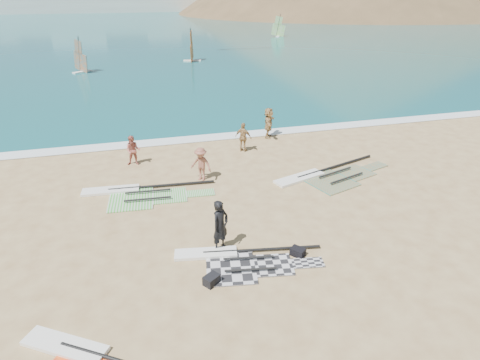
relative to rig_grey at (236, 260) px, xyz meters
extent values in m
plane|color=tan|center=(1.01, 0.20, -0.05)|extent=(300.00, 300.00, 0.00)
cube|color=#0C5956|center=(1.01, 132.20, -0.05)|extent=(300.00, 240.00, 0.06)
cube|color=white|center=(1.01, 12.50, -0.05)|extent=(300.00, 1.20, 0.04)
cube|color=white|center=(-18.99, 150.20, 3.98)|extent=(160.00, 8.00, 8.00)
cone|color=brown|center=(86.01, 130.20, -0.05)|extent=(143.00, 143.00, 45.00)
cone|color=brown|center=(121.01, 140.20, -0.05)|extent=(70.00, 70.00, 28.00)
cube|color=#242326|center=(-0.27, -0.35, -0.03)|extent=(1.93, 2.08, 0.04)
cube|color=#242326|center=(1.18, -0.59, -0.03)|extent=(1.46, 1.39, 0.04)
cube|color=#242326|center=(2.36, -0.79, -0.03)|extent=(1.18, 0.73, 0.04)
cylinder|color=black|center=(1.05, 0.27, 0.05)|extent=(4.18, 0.80, 0.10)
cylinder|color=black|center=(0.42, -0.14, 0.11)|extent=(1.73, 0.36, 0.07)
cylinder|color=black|center=(0.31, -0.77, 0.11)|extent=(1.73, 0.36, 0.07)
cube|color=white|center=(-0.95, 0.60, 0.01)|extent=(2.27, 0.95, 0.12)
cube|color=green|center=(-3.42, 5.51, -0.03)|extent=(2.09, 2.29, 0.04)
cube|color=green|center=(-1.71, 5.39, -0.03)|extent=(1.60, 1.50, 0.04)
cube|color=green|center=(-0.32, 5.28, -0.03)|extent=(1.33, 0.74, 0.04)
cylinder|color=black|center=(-1.96, 6.38, 0.05)|extent=(4.94, 0.48, 0.12)
cylinder|color=black|center=(-2.64, 5.83, 0.11)|extent=(2.04, 0.24, 0.09)
cylinder|color=black|center=(-2.70, 5.08, 0.11)|extent=(2.04, 0.24, 0.09)
cube|color=white|center=(-4.32, 6.55, 0.01)|extent=(2.62, 0.89, 0.12)
cube|color=orange|center=(5.96, 4.87, -0.03)|extent=(2.64, 2.79, 0.04)
cube|color=orange|center=(7.69, 5.43, -0.03)|extent=(1.97, 1.89, 0.04)
cube|color=orange|center=(9.10, 5.88, -0.03)|extent=(1.51, 1.07, 0.04)
cylinder|color=black|center=(7.05, 6.29, 0.05)|extent=(5.01, 1.73, 0.12)
cylinder|color=black|center=(6.60, 5.49, 0.11)|extent=(2.08, 0.75, 0.09)
cylinder|color=black|center=(6.84, 4.73, 0.11)|extent=(2.08, 0.75, 0.09)
cube|color=white|center=(4.68, 5.52, 0.01)|extent=(2.82, 1.54, 0.12)
cube|color=white|center=(-5.29, -2.42, 0.01)|extent=(2.33, 1.81, 0.12)
cube|color=black|center=(-1.05, -0.95, 0.11)|extent=(0.62, 0.58, 0.32)
cube|color=black|center=(2.20, -0.26, 0.10)|extent=(0.57, 0.60, 0.29)
imported|color=black|center=(-0.34, 0.82, 0.94)|extent=(0.86, 0.81, 1.97)
imported|color=#B96154|center=(-3.14, 9.49, 0.76)|extent=(0.88, 0.75, 1.61)
imported|color=#955644|center=(-0.01, 6.72, 0.79)|extent=(1.23, 1.18, 1.68)
imported|color=#A47F4D|center=(2.99, 9.84, 0.80)|extent=(1.03, 0.95, 1.69)
imported|color=tan|center=(5.13, 11.70, 0.90)|extent=(1.24, 1.84, 1.91)
cube|color=white|center=(-7.94, 36.88, 0.04)|extent=(2.05, 1.77, 0.12)
cube|color=#FF5500|center=(-7.94, 36.88, 1.07)|extent=(1.62, 2.09, 2.30)
cube|color=#FF5500|center=(-7.94, 36.88, 2.65)|extent=(0.93, 1.19, 1.60)
cylinder|color=black|center=(-7.94, 36.88, 1.95)|extent=(0.51, 0.63, 3.65)
cube|color=white|center=(4.89, 40.91, 0.05)|extent=(2.30, 1.21, 0.13)
cube|color=red|center=(4.89, 40.91, 1.12)|extent=(0.78, 2.63, 2.41)
cube|color=red|center=(4.89, 40.91, 2.78)|extent=(0.46, 1.49, 1.68)
cylinder|color=black|center=(4.89, 40.91, 2.04)|extent=(0.29, 0.76, 3.83)
cube|color=white|center=(24.61, 63.66, 0.05)|extent=(1.54, 2.26, 0.13)
cube|color=#66BC22|center=(24.61, 63.66, 1.12)|extent=(2.45, 1.23, 2.40)
cube|color=#66BC22|center=(24.61, 63.66, 2.76)|extent=(1.39, 0.72, 1.67)
cylinder|color=black|center=(24.61, 63.66, 2.03)|extent=(0.72, 0.41, 3.80)
camera|label=1|loc=(-2.79, -10.96, 8.58)|focal=30.00mm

